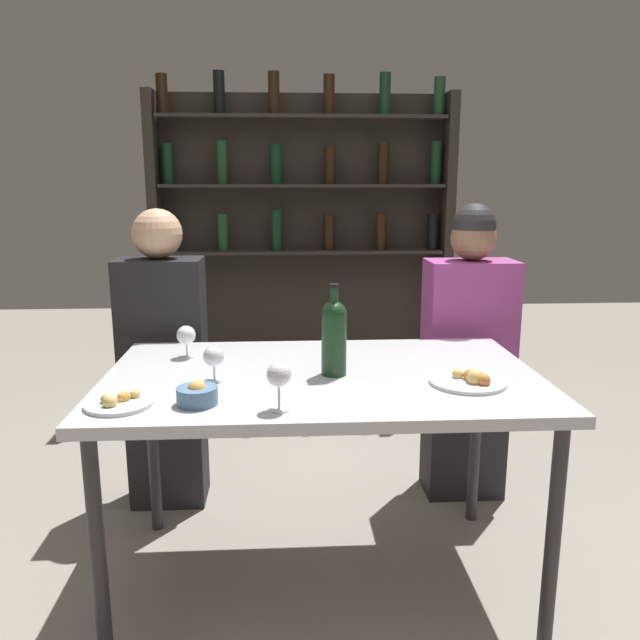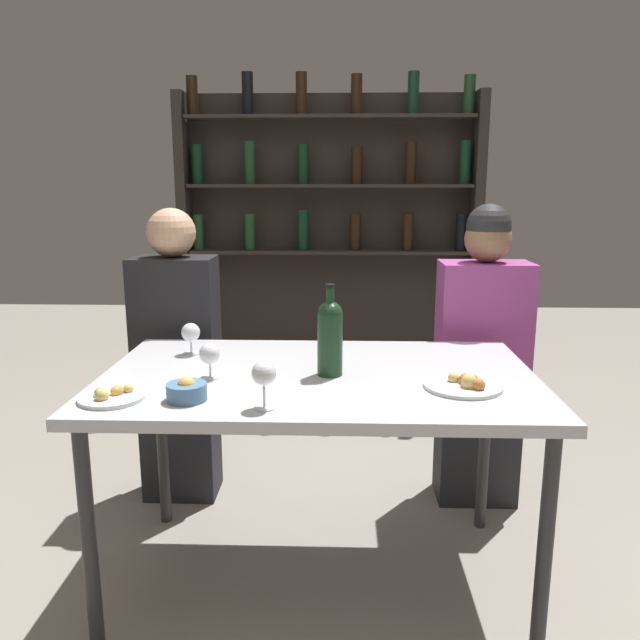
% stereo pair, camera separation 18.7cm
% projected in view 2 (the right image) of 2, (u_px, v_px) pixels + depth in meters
% --- Properties ---
extents(ground_plane, '(10.00, 10.00, 0.00)m').
position_uv_depth(ground_plane, '(319.00, 579.00, 2.20)').
color(ground_plane, gray).
extents(dining_table, '(1.41, 0.86, 0.76)m').
position_uv_depth(dining_table, '(319.00, 391.00, 2.05)').
color(dining_table, silver).
rests_on(dining_table, ground_plane).
extents(wine_rack_wall, '(1.86, 0.21, 2.01)m').
position_uv_depth(wine_rack_wall, '(329.00, 233.00, 3.92)').
color(wine_rack_wall, '#28231E').
rests_on(wine_rack_wall, ground_plane).
extents(wine_bottle, '(0.08, 0.08, 0.30)m').
position_uv_depth(wine_bottle, '(330.00, 335.00, 1.99)').
color(wine_bottle, '#19381E').
rests_on(wine_bottle, dining_table).
extents(wine_glass_0, '(0.07, 0.07, 0.14)m').
position_uv_depth(wine_glass_0, '(264.00, 375.00, 1.70)').
color(wine_glass_0, silver).
rests_on(wine_glass_0, dining_table).
extents(wine_glass_1, '(0.07, 0.07, 0.12)m').
position_uv_depth(wine_glass_1, '(210.00, 355.00, 1.97)').
color(wine_glass_1, silver).
rests_on(wine_glass_1, dining_table).
extents(wine_glass_2, '(0.07, 0.07, 0.12)m').
position_uv_depth(wine_glass_2, '(191.00, 333.00, 2.25)').
color(wine_glass_2, silver).
rests_on(wine_glass_2, dining_table).
extents(food_plate_0, '(0.24, 0.24, 0.05)m').
position_uv_depth(food_plate_0, '(465.00, 384.00, 1.88)').
color(food_plate_0, silver).
rests_on(food_plate_0, dining_table).
extents(food_plate_1, '(0.19, 0.19, 0.04)m').
position_uv_depth(food_plate_1, '(111.00, 396.00, 1.79)').
color(food_plate_1, silver).
rests_on(food_plate_1, dining_table).
extents(snack_bowl, '(0.12, 0.12, 0.07)m').
position_uv_depth(snack_bowl, '(187.00, 391.00, 1.78)').
color(snack_bowl, '#4C7299').
rests_on(snack_bowl, dining_table).
extents(seated_person_left, '(0.35, 0.22, 1.27)m').
position_uv_depth(seated_person_left, '(178.00, 363.00, 2.70)').
color(seated_person_left, '#26262B').
rests_on(seated_person_left, ground_plane).
extents(seated_person_right, '(0.37, 0.22, 1.29)m').
position_uv_depth(seated_person_right, '(481.00, 362.00, 2.65)').
color(seated_person_right, '#26262B').
rests_on(seated_person_right, ground_plane).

